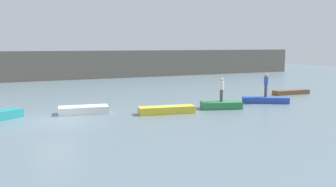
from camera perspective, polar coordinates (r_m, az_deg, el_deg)
name	(u,v)px	position (r m, az deg, el deg)	size (l,w,h in m)	color
ground_plane	(55,121)	(21.54, -17.63, -4.24)	(120.00, 120.00, 0.00)	slate
embankment_wall	(26,66)	(46.17, -21.79, 4.07)	(80.00, 1.20, 3.65)	#666056
rowboat_white	(84,110)	(23.44, -13.37, -2.55)	(3.09, 1.19, 0.47)	white
rowboat_yellow	(167,110)	(22.80, -0.23, -2.63)	(3.62, 0.92, 0.46)	gold
rowboat_green	(221,105)	(24.86, 8.52, -1.82)	(2.72, 1.21, 0.48)	#2D7F47
rowboat_blue	(265,100)	(27.96, 15.34, -0.99)	(3.40, 0.97, 0.45)	#2B4CAD
rowboat_brown	(291,92)	(33.49, 19.11, 0.22)	(3.42, 0.91, 0.40)	brown
person_blue_shirt	(266,84)	(27.81, 15.43, 1.51)	(0.32, 0.32, 1.78)	#4C4C56
person_white_shirt	(222,88)	(24.70, 8.57, 0.82)	(0.32, 0.32, 1.64)	#4C4C56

